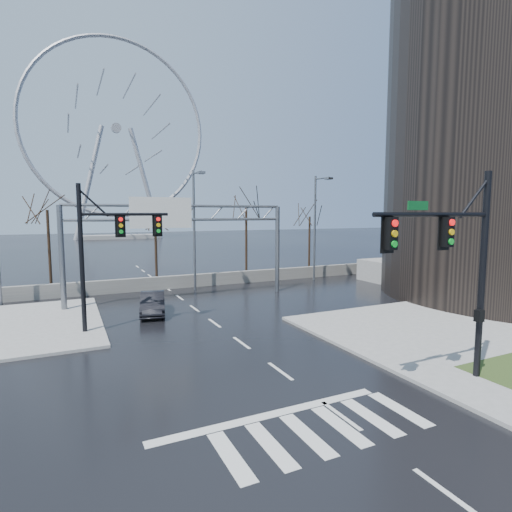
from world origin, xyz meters
TOP-DOWN VIEW (x-y plane):
  - ground at (0.00, 0.00)m, footprint 260.00×260.00m
  - sidewalk_right_ext at (10.00, 2.00)m, footprint 12.00×10.00m
  - sidewalk_far at (-11.00, 12.00)m, footprint 10.00×12.00m
  - barrier_wall at (0.00, 20.00)m, footprint 52.00×0.50m
  - signal_mast_near at (5.14, -4.04)m, footprint 5.52×0.41m
  - signal_mast_far at (-5.87, 8.96)m, footprint 4.72×0.41m
  - sign_gantry at (-0.38, 14.96)m, footprint 16.36×0.40m
  - streetlight_mid at (2.00, 18.16)m, footprint 0.50×2.55m
  - streetlight_right at (14.00, 18.16)m, footprint 0.50×2.55m
  - tree_left at (-9.00, 23.50)m, footprint 3.75×3.75m
  - tree_center at (0.00, 24.50)m, footprint 3.25×3.25m
  - tree_right at (9.00, 23.50)m, footprint 3.90×3.90m
  - tree_far_right at (17.00, 24.00)m, footprint 3.40×3.40m
  - ferris_wheel at (5.00, 95.00)m, footprint 45.00×6.00m
  - car at (-2.86, 11.77)m, footprint 2.32×4.48m

SIDE VIEW (x-z plane):
  - ground at x=0.00m, z-range 0.00..0.00m
  - sidewalk_right_ext at x=10.00m, z-range 0.00..0.15m
  - sidewalk_far at x=-11.00m, z-range 0.00..0.15m
  - barrier_wall at x=0.00m, z-range 0.00..1.10m
  - car at x=-2.86m, z-range 0.00..1.41m
  - signal_mast_far at x=-5.87m, z-range 0.83..8.83m
  - signal_mast_near at x=5.14m, z-range 0.87..8.87m
  - tree_center at x=0.00m, z-range 1.92..8.42m
  - sign_gantry at x=-0.38m, z-range 1.38..8.98m
  - tree_far_right at x=17.00m, z-range 2.01..8.81m
  - streetlight_mid at x=2.00m, z-range 0.89..10.89m
  - streetlight_right at x=14.00m, z-range 0.89..10.89m
  - tree_left at x=-9.00m, z-range 2.23..9.73m
  - tree_right at x=9.00m, z-range 2.32..10.12m
  - ferris_wheel at x=5.00m, z-range 0.68..51.59m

